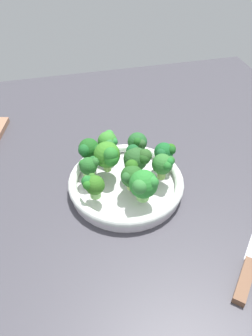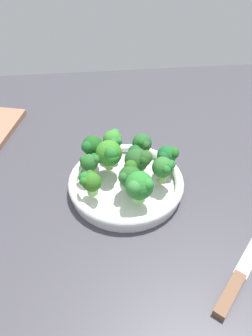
# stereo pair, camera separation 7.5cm
# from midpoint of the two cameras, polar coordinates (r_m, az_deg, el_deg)

# --- Properties ---
(ground_plane) EXTENTS (1.30, 1.30, 0.03)m
(ground_plane) POSITION_cam_midpoint_polar(r_m,az_deg,el_deg) (0.79, 0.66, -5.42)
(ground_plane) COLOR #424048
(bowl) EXTENTS (0.27, 0.27, 0.04)m
(bowl) POSITION_cam_midpoint_polar(r_m,az_deg,el_deg) (0.78, 2.74, -2.78)
(bowl) COLOR white
(bowl) RESTS_ON ground_plane
(broccoli_floret_0) EXTENTS (0.07, 0.06, 0.08)m
(broccoli_floret_0) POSITION_cam_midpoint_polar(r_m,az_deg,el_deg) (0.76, -0.04, 2.26)
(broccoli_floret_0) COLOR #9BCE66
(broccoli_floret_0) RESTS_ON bowl
(broccoli_floret_1) EXTENTS (0.04, 0.05, 0.05)m
(broccoli_floret_1) POSITION_cam_midpoint_polar(r_m,az_deg,el_deg) (0.76, -3.36, 0.70)
(broccoli_floret_1) COLOR #8CD05E
(broccoli_floret_1) RESTS_ON bowl
(broccoli_floret_2) EXTENTS (0.05, 0.05, 0.06)m
(broccoli_floret_2) POSITION_cam_midpoint_polar(r_m,az_deg,el_deg) (0.74, 9.32, -0.21)
(broccoli_floret_2) COLOR #87B651
(broccoli_floret_2) RESTS_ON bowl
(broccoli_floret_3) EXTENTS (0.05, 0.05, 0.05)m
(broccoli_floret_3) POSITION_cam_midpoint_polar(r_m,az_deg,el_deg) (0.71, -3.10, -2.49)
(broccoli_floret_3) COLOR #8ACF69
(broccoli_floret_3) RESTS_ON bowl
(broccoli_floret_4) EXTENTS (0.06, 0.06, 0.07)m
(broccoli_floret_4) POSITION_cam_midpoint_polar(r_m,az_deg,el_deg) (0.75, 4.90, 1.38)
(broccoli_floret_4) COLOR #87BA50
(broccoli_floret_4) RESTS_ON bowl
(broccoli_floret_5) EXTENTS (0.06, 0.05, 0.06)m
(broccoli_floret_5) POSITION_cam_midpoint_polar(r_m,az_deg,el_deg) (0.72, 3.66, -1.44)
(broccoli_floret_5) COLOR #A1C761
(broccoli_floret_5) RESTS_ON bowl
(broccoli_floret_6) EXTENTS (0.05, 0.05, 0.06)m
(broccoli_floret_6) POSITION_cam_midpoint_polar(r_m,az_deg,el_deg) (0.81, 0.44, 4.63)
(broccoli_floret_6) COLOR #82C45E
(broccoli_floret_6) RESTS_ON bowl
(broccoli_floret_7) EXTENTS (0.05, 0.05, 0.06)m
(broccoli_floret_7) POSITION_cam_midpoint_polar(r_m,az_deg,el_deg) (0.78, 9.76, 1.91)
(broccoli_floret_7) COLOR #87C75F
(broccoli_floret_7) RESTS_ON bowl
(broccoli_floret_8) EXTENTS (0.05, 0.05, 0.07)m
(broccoli_floret_8) POSITION_cam_midpoint_polar(r_m,az_deg,el_deg) (0.79, -3.04, 3.49)
(broccoli_floret_8) COLOR #9AD36E
(broccoli_floret_8) RESTS_ON bowl
(broccoli_floret_9) EXTENTS (0.05, 0.05, 0.06)m
(broccoli_floret_9) POSITION_cam_midpoint_polar(r_m,az_deg,el_deg) (0.81, 5.47, 3.96)
(broccoli_floret_9) COLOR #7FBC54
(broccoli_floret_9) RESTS_ON bowl
(broccoli_floret_10) EXTENTS (0.06, 0.06, 0.07)m
(broccoli_floret_10) POSITION_cam_midpoint_polar(r_m,az_deg,el_deg) (0.69, 5.36, -3.25)
(broccoli_floret_10) COLOR #87CE68
(broccoli_floret_10) RESTS_ON bowl
(knife) EXTENTS (0.21, 0.20, 0.01)m
(knife) POSITION_cam_midpoint_polar(r_m,az_deg,el_deg) (0.69, 21.85, -16.70)
(knife) COLOR silver
(knife) RESTS_ON ground_plane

